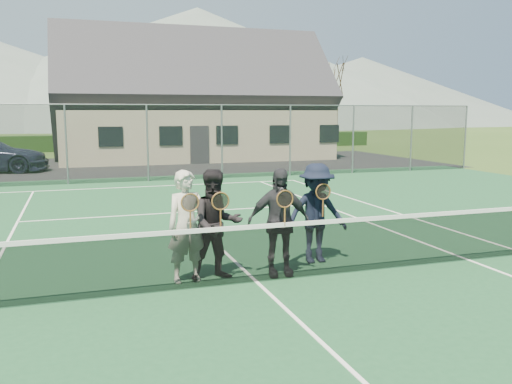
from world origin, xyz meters
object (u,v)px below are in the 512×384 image
player_a (187,226)px  player_c (279,222)px  player_b (216,225)px  player_d (316,213)px  tennis_net (257,251)px  clubhouse (192,90)px

player_a → player_c: 1.51m
player_b → player_d: (1.95, 0.41, -0.00)m
player_c → player_d: same height
player_c → player_d: bearing=30.0°
tennis_net → player_d: size_ratio=6.49×
player_b → player_c: bearing=-6.7°
player_b → player_d: bearing=11.9°
player_a → player_b: 0.48m
tennis_net → player_a: bearing=158.3°
clubhouse → player_a: clubhouse is taller
tennis_net → player_b: player_b is taller
tennis_net → clubhouse: bearing=80.5°
tennis_net → player_d: 1.65m
player_a → player_d: same height
player_a → clubhouse: bearing=78.0°
clubhouse → player_a: (-5.03, -23.59, -3.07)m
player_c → player_d: size_ratio=1.00×
player_a → player_d: (2.43, 0.39, -0.00)m
player_a → player_c: same height
player_c → tennis_net: bearing=-150.8°
player_d → player_a: bearing=-170.9°
clubhouse → player_b: (-4.56, -23.61, -3.07)m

